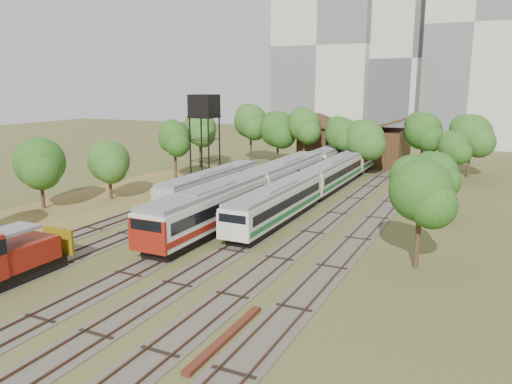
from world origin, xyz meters
The scene contains 16 objects.
ground centered at (0.00, 0.00, 0.00)m, with size 240.00×240.00×0.00m, color #475123.
dry_grass_patch centered at (-18.00, 8.00, 0.02)m, with size 14.00×60.00×0.04m, color brown.
tracks centered at (-0.67, 25.00, 0.04)m, with size 24.60×80.00×0.19m.
railcar_red_set centered at (-2.00, 22.55, 2.10)m, with size 3.21×34.57×3.97m.
railcar_green_set centered at (2.00, 36.63, 1.85)m, with size 2.83×52.08×3.49m.
railcar_rear centered at (-2.00, 49.80, 1.88)m, with size 2.87×16.08×3.55m.
old_grey_coach centered at (-8.00, 24.43, 1.81)m, with size 2.69×18.00×3.32m.
water_tower centered at (-14.89, 34.39, 9.51)m, with size 3.26×3.26×11.28m.
rail_pile_far centered at (8.20, -1.58, 0.12)m, with size 0.46×7.35×0.24m, color #5B281A.
maintenance_shed centered at (-1.00, 57.98, 2.91)m, with size 16.45×11.55×7.58m.
tree_band_left centered at (-19.86, 17.79, 5.12)m, with size 8.23×55.84×8.52m.
tree_band_far centered at (-0.43, 50.29, 5.89)m, with size 38.56×11.03×9.38m.
tree_band_right centered at (14.97, 27.86, 4.84)m, with size 4.82×38.19×7.73m.
tower_left centered at (-18.00, 95.00, 21.00)m, with size 22.00×16.00×42.00m, color beige.
tower_centre centered at (2.00, 100.00, 18.00)m, with size 20.00×18.00×36.00m, color beige.
tower_right centered at (14.00, 92.00, 24.00)m, with size 18.00×16.00×48.00m, color beige.
Camera 1 is at (19.54, -21.62, 12.61)m, focal length 35.00 mm.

